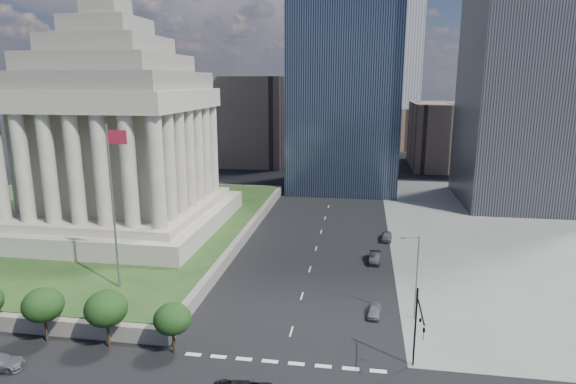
% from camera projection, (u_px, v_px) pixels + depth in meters
% --- Properties ---
extents(ground, '(500.00, 500.00, 0.00)m').
position_uv_depth(ground, '(336.00, 182.00, 129.40)').
color(ground, black).
rests_on(ground, ground).
extents(plaza_terrace, '(66.00, 70.00, 1.80)m').
position_uv_depth(plaza_terrace, '(73.00, 225.00, 87.94)').
color(plaza_terrace, slate).
rests_on(plaza_terrace, ground).
extents(plaza_lawn, '(64.00, 68.00, 0.10)m').
position_uv_depth(plaza_lawn, '(72.00, 220.00, 87.72)').
color(plaza_lawn, '#1C3B18').
rests_on(plaza_lawn, plaza_terrace).
extents(war_memorial, '(34.00, 34.00, 39.00)m').
position_uv_depth(war_memorial, '(114.00, 113.00, 79.71)').
color(war_memorial, gray).
rests_on(war_memorial, plaza_lawn).
extents(flagpole, '(2.52, 0.24, 20.00)m').
position_uv_depth(flagpole, '(114.00, 199.00, 56.63)').
color(flagpole, slate).
rests_on(flagpole, plaza_lawn).
extents(midrise_glass, '(26.00, 26.00, 60.00)m').
position_uv_depth(midrise_glass, '(345.00, 67.00, 117.51)').
color(midrise_glass, black).
rests_on(midrise_glass, ground).
extents(building_filler_ne, '(20.00, 30.00, 20.00)m').
position_uv_depth(building_filler_ne, '(444.00, 135.00, 151.13)').
color(building_filler_ne, brown).
rests_on(building_filler_ne, ground).
extents(building_filler_nw, '(24.00, 30.00, 28.00)m').
position_uv_depth(building_filler_nw, '(252.00, 120.00, 159.68)').
color(building_filler_nw, brown).
rests_on(building_filler_nw, ground).
extents(traffic_signal_ne, '(0.30, 5.74, 8.00)m').
position_uv_depth(traffic_signal_ne, '(418.00, 325.00, 43.26)').
color(traffic_signal_ne, black).
rests_on(traffic_signal_ne, ground).
extents(street_lamp_north, '(2.13, 0.22, 10.00)m').
position_uv_depth(street_lamp_north, '(415.00, 273.00, 53.92)').
color(street_lamp_north, slate).
rests_on(street_lamp_north, ground).
extents(parked_sedan_near, '(1.80, 3.72, 1.22)m').
position_uv_depth(parked_sedan_near, '(374.00, 311.00, 55.84)').
color(parked_sedan_near, gray).
rests_on(parked_sedan_near, ground).
extents(parked_sedan_mid, '(1.88, 4.73, 1.53)m').
position_uv_depth(parked_sedan_mid, '(375.00, 257.00, 72.34)').
color(parked_sedan_mid, black).
rests_on(parked_sedan_mid, ground).
extents(parked_sedan_far, '(2.04, 4.39, 1.46)m').
position_uv_depth(parked_sedan_far, '(387.00, 236.00, 82.20)').
color(parked_sedan_far, '#54575C').
rests_on(parked_sedan_far, ground).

